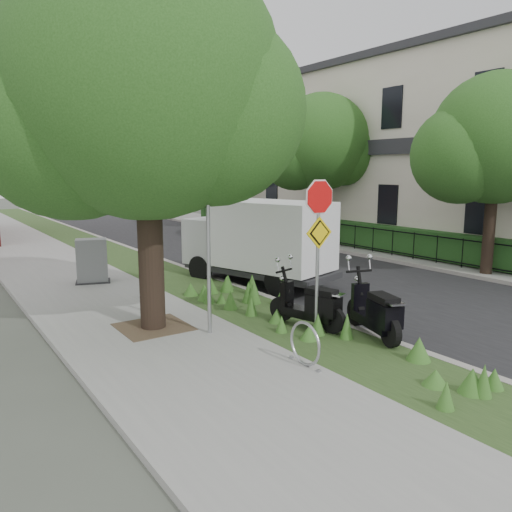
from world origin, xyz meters
The scene contains 21 objects.
ground centered at (0.00, 0.00, 0.00)m, with size 120.00×120.00×0.00m, color #4C5147.
sidewalk_near centered at (-4.25, 10.00, 0.06)m, with size 3.50×60.00×0.12m, color gray.
verge centered at (-1.50, 10.00, 0.06)m, with size 2.00×60.00×0.12m, color #2B421C.
kerb_near centered at (-0.50, 10.00, 0.07)m, with size 0.20×60.00×0.13m, color #9E9991.
road centered at (3.00, 10.00, 0.01)m, with size 7.00×60.00×0.01m, color black.
kerb_far centered at (6.50, 10.00, 0.07)m, with size 0.20×60.00×0.13m, color #9E9991.
footpath_far centered at (8.20, 10.00, 0.06)m, with size 3.20×60.00×0.12m, color gray.
street_tree_main centered at (-4.08, 2.86, 4.80)m, with size 6.21×5.54×7.66m.
bare_post centered at (-3.20, 1.80, 2.12)m, with size 0.08×0.08×4.00m.
bike_hoop centered at (-2.70, -0.60, 0.50)m, with size 0.06×0.78×0.77m.
sign_assembly centered at (-1.40, 0.58, 2.33)m, with size 0.94×0.08×3.22m.
fence_far centered at (7.20, 10.00, 0.67)m, with size 0.04×24.00×1.00m.
hedge_far centered at (7.90, 10.00, 0.67)m, with size 1.00×24.00×1.10m, color #1C4418.
terrace_houses centered at (11.49, 10.00, 4.16)m, with size 7.40×26.40×8.20m.
far_tree_a centered at (6.94, 2.05, 4.13)m, with size 4.60×4.10×6.22m.
far_tree_b centered at (6.94, 10.05, 4.37)m, with size 4.83×4.31×6.56m.
far_tree_c centered at (6.94, 18.04, 3.95)m, with size 4.37×3.89×5.93m.
scooter_near centered at (-1.27, 0.80, 0.55)m, with size 0.72×1.81×0.88m.
scooter_far centered at (-0.67, -0.37, 0.57)m, with size 0.80×1.89×0.93m.
box_truck centered at (0.42, 5.21, 1.39)m, with size 3.08×5.03×2.13m.
utility_cabinet centered at (-3.78, 7.80, 0.74)m, with size 1.12×0.91×1.29m.
Camera 1 is at (-7.91, -6.76, 3.39)m, focal length 35.00 mm.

